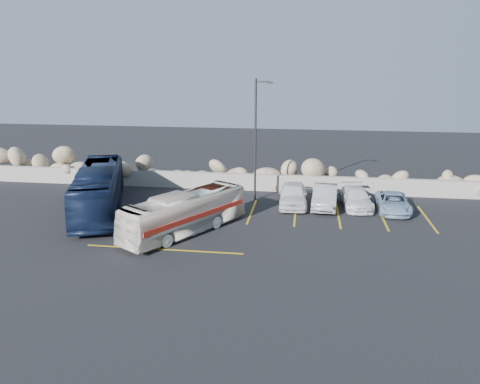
# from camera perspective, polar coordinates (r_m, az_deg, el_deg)

# --- Properties ---
(ground) EXTENTS (90.00, 90.00, 0.00)m
(ground) POSITION_cam_1_polar(r_m,az_deg,el_deg) (23.26, -7.03, -7.29)
(ground) COLOR black
(ground) RESTS_ON ground
(seawall) EXTENTS (60.00, 0.40, 1.20)m
(seawall) POSITION_cam_1_polar(r_m,az_deg,el_deg) (34.21, -1.86, 1.34)
(seawall) COLOR gray
(seawall) RESTS_ON ground
(riprap_pile) EXTENTS (54.00, 2.80, 2.60)m
(riprap_pile) POSITION_cam_1_polar(r_m,az_deg,el_deg) (35.20, -1.53, 2.91)
(riprap_pile) COLOR #927F60
(riprap_pile) RESTS_ON ground
(parking_lines) EXTENTS (18.16, 9.36, 0.01)m
(parking_lines) POSITION_cam_1_polar(r_m,az_deg,el_deg) (27.73, 5.32, -3.41)
(parking_lines) COLOR #C29216
(parking_lines) RESTS_ON ground
(lamppost) EXTENTS (1.14, 0.18, 8.00)m
(lamppost) POSITION_cam_1_polar(r_m,az_deg,el_deg) (30.69, 2.00, 6.74)
(lamppost) COLOR #292724
(lamppost) RESTS_ON ground
(vintage_bus) EXTENTS (5.79, 7.81, 2.23)m
(vintage_bus) POSITION_cam_1_polar(r_m,az_deg,el_deg) (25.47, -6.68, -2.55)
(vintage_bus) COLOR silver
(vintage_bus) RESTS_ON ground
(tour_coach) EXTENTS (5.62, 10.45, 2.85)m
(tour_coach) POSITION_cam_1_polar(r_m,az_deg,el_deg) (30.04, -16.83, 0.29)
(tour_coach) COLOR #0F1933
(tour_coach) RESTS_ON ground
(car_a) EXTENTS (1.89, 4.42, 1.49)m
(car_a) POSITION_cam_1_polar(r_m,az_deg,el_deg) (30.36, 6.50, -0.31)
(car_a) COLOR white
(car_a) RESTS_ON ground
(car_b) EXTENTS (1.79, 4.36, 1.41)m
(car_b) POSITION_cam_1_polar(r_m,az_deg,el_deg) (30.37, 10.31, -0.54)
(car_b) COLOR #AAAAAE
(car_b) RESTS_ON ground
(car_c) EXTENTS (2.01, 4.28, 1.21)m
(car_c) POSITION_cam_1_polar(r_m,az_deg,el_deg) (30.82, 13.98, -0.71)
(car_c) COLOR white
(car_c) RESTS_ON ground
(car_d) EXTENTS (1.99, 4.14, 1.14)m
(car_d) POSITION_cam_1_polar(r_m,az_deg,el_deg) (30.57, 18.17, -1.24)
(car_d) COLOR #86A3BE
(car_d) RESTS_ON ground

